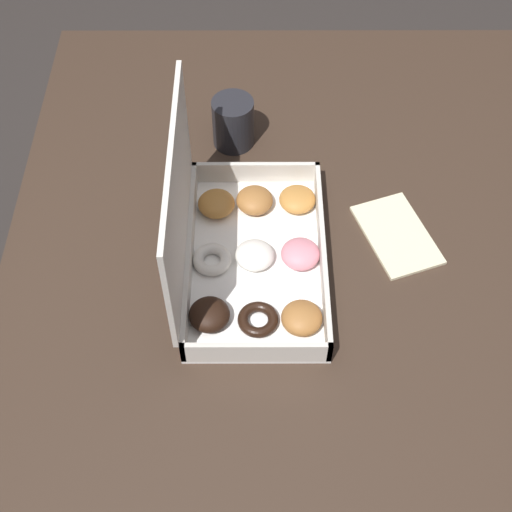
# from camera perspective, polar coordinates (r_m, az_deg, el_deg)

# --- Properties ---
(ground_plane) EXTENTS (8.00, 8.00, 0.00)m
(ground_plane) POSITION_cam_1_polar(r_m,az_deg,el_deg) (1.86, 2.52, -12.34)
(ground_plane) COLOR #2D2826
(dining_table) EXTENTS (1.17, 1.02, 0.72)m
(dining_table) POSITION_cam_1_polar(r_m,az_deg,el_deg) (1.31, 3.51, -0.72)
(dining_table) COLOR #38281E
(dining_table) RESTS_ON ground_plane
(donut_box) EXTENTS (0.38, 0.24, 0.27)m
(donut_box) POSITION_cam_1_polar(r_m,az_deg,el_deg) (1.16, -1.34, 1.00)
(donut_box) COLOR white
(donut_box) RESTS_ON dining_table
(coffee_mug) EXTENTS (0.08, 0.08, 0.10)m
(coffee_mug) POSITION_cam_1_polar(r_m,az_deg,el_deg) (1.36, -1.84, 10.68)
(coffee_mug) COLOR #232328
(coffee_mug) RESTS_ON dining_table
(paper_napkin) EXTENTS (0.19, 0.15, 0.01)m
(paper_napkin) POSITION_cam_1_polar(r_m,az_deg,el_deg) (1.25, 11.22, 1.50)
(paper_napkin) COLOR beige
(paper_napkin) RESTS_ON dining_table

